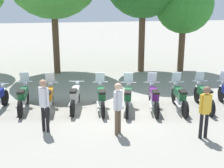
# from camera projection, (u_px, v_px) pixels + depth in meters

# --- Properties ---
(ground_plane) EXTENTS (80.00, 80.00, 0.00)m
(ground_plane) POSITION_uv_depth(u_px,v_px,m) (114.00, 109.00, 12.07)
(ground_plane) COLOR gray
(motorcycle_1) EXTENTS (0.62, 2.19, 1.37)m
(motorcycle_1) POSITION_uv_depth(u_px,v_px,m) (23.00, 97.00, 11.94)
(motorcycle_1) COLOR black
(motorcycle_1) RESTS_ON ground_plane
(motorcycle_2) EXTENTS (0.62, 2.19, 1.37)m
(motorcycle_2) POSITION_uv_depth(u_px,v_px,m) (49.00, 98.00, 11.85)
(motorcycle_2) COLOR black
(motorcycle_2) RESTS_ON ground_plane
(motorcycle_3) EXTENTS (0.74, 2.17, 0.99)m
(motorcycle_3) POSITION_uv_depth(u_px,v_px,m) (75.00, 97.00, 12.01)
(motorcycle_3) COLOR black
(motorcycle_3) RESTS_ON ground_plane
(motorcycle_4) EXTENTS (0.62, 2.19, 1.37)m
(motorcycle_4) POSITION_uv_depth(u_px,v_px,m) (101.00, 97.00, 11.91)
(motorcycle_4) COLOR black
(motorcycle_4) RESTS_ON ground_plane
(motorcycle_5) EXTENTS (0.80, 2.15, 1.37)m
(motorcycle_5) POSITION_uv_depth(u_px,v_px,m) (128.00, 98.00, 11.86)
(motorcycle_5) COLOR black
(motorcycle_5) RESTS_ON ground_plane
(motorcycle_6) EXTENTS (0.69, 2.18, 1.37)m
(motorcycle_6) POSITION_uv_depth(u_px,v_px,m) (154.00, 97.00, 11.89)
(motorcycle_6) COLOR black
(motorcycle_6) RESTS_ON ground_plane
(motorcycle_7) EXTENTS (0.64, 2.19, 1.37)m
(motorcycle_7) POSITION_uv_depth(u_px,v_px,m) (179.00, 97.00, 11.91)
(motorcycle_7) COLOR black
(motorcycle_7) RESTS_ON ground_plane
(motorcycle_8) EXTENTS (0.64, 2.19, 1.37)m
(motorcycle_8) POSITION_uv_depth(u_px,v_px,m) (204.00, 96.00, 12.06)
(motorcycle_8) COLOR black
(motorcycle_8) RESTS_ON ground_plane
(person_0) EXTENTS (0.36, 0.33, 1.77)m
(person_0) POSITION_uv_depth(u_px,v_px,m) (44.00, 101.00, 9.86)
(person_0) COLOR black
(person_0) RESTS_ON ground_plane
(person_1) EXTENTS (0.33, 0.35, 1.72)m
(person_1) POSITION_uv_depth(u_px,v_px,m) (118.00, 104.00, 9.69)
(person_1) COLOR brown
(person_1) RESTS_ON ground_plane
(person_2) EXTENTS (0.40, 0.23, 1.69)m
(person_2) POSITION_uv_depth(u_px,v_px,m) (205.00, 108.00, 9.40)
(person_2) COLOR black
(person_2) RESTS_ON ground_plane
(tree_3) EXTENTS (3.24, 3.24, 5.44)m
(tree_3) POSITION_uv_depth(u_px,v_px,m) (184.00, 5.00, 17.13)
(tree_3) COLOR brown
(tree_3) RESTS_ON ground_plane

